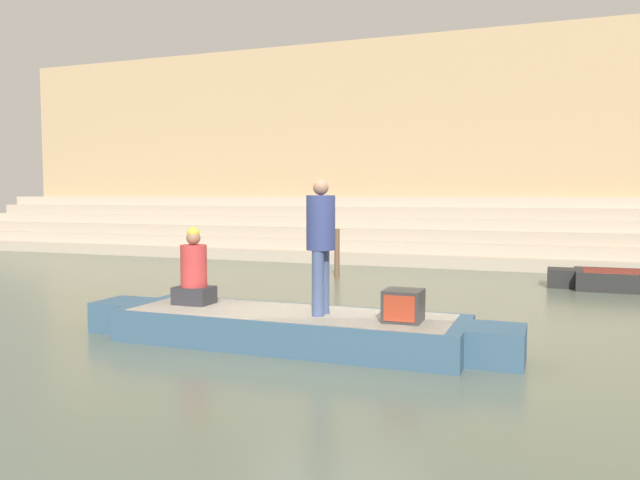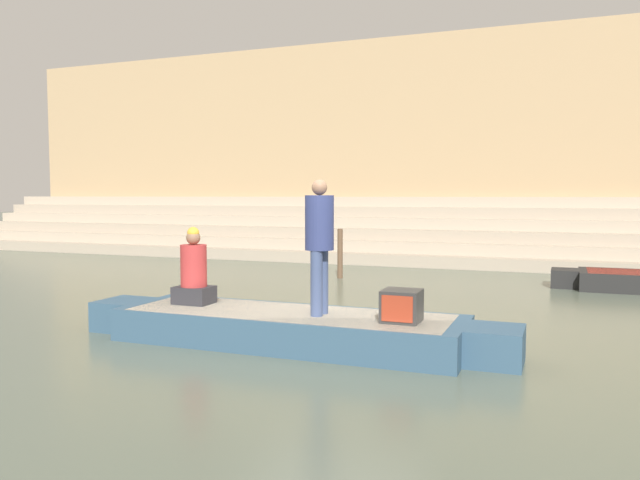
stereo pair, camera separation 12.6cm
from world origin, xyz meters
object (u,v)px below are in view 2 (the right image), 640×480
Objects in this scene: person_standing at (319,238)px; tv_set at (402,306)px; rowboat_main at (288,327)px; mooring_post at (340,254)px; person_rowing at (194,273)px.

person_standing is 1.39m from tv_set.
rowboat_main is 5.06× the size of mooring_post.
person_standing is (0.47, -0.02, 1.23)m from rowboat_main.
person_standing is 2.11m from person_rowing.
person_standing reaches higher than tv_set.
rowboat_main is at bearing -179.97° from person_standing.
rowboat_main is at bearing 179.10° from tv_set.
person_standing is at bearing 178.96° from tv_set.
person_rowing is (-1.55, 0.11, 0.65)m from rowboat_main.
tv_set is at bearing -64.57° from mooring_post.
tv_set is at bearing -7.47° from person_rowing.
mooring_post is at bearing 116.93° from tv_set.
person_rowing is 0.93× the size of mooring_post.
person_rowing is at bearing 175.09° from rowboat_main.
tv_set is (1.12, -0.05, -0.82)m from person_standing.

